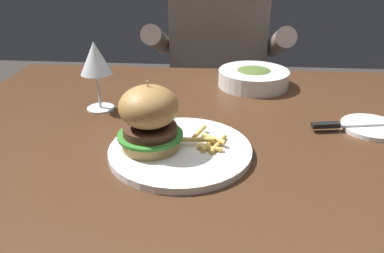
{
  "coord_description": "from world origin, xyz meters",
  "views": [
    {
      "loc": [
        -0.02,
        -0.73,
        1.1
      ],
      "look_at": [
        -0.08,
        -0.08,
        0.78
      ],
      "focal_mm": 35.0,
      "sensor_mm": 36.0,
      "label": 1
    }
  ],
  "objects": [
    {
      "name": "soup_bowl",
      "position": [
        0.07,
        0.29,
        0.77
      ],
      "size": [
        0.2,
        0.2,
        0.05
      ],
      "color": "white",
      "rests_on": "dining_table"
    },
    {
      "name": "diner_person",
      "position": [
        -0.04,
        0.73,
        0.56
      ],
      "size": [
        0.51,
        0.36,
        1.18
      ],
      "color": "#282833",
      "rests_on": "ground"
    },
    {
      "name": "bread_plate",
      "position": [
        0.31,
        0.03,
        0.74
      ],
      "size": [
        0.13,
        0.13,
        0.01
      ],
      "primitive_type": "cylinder",
      "color": "white",
      "rests_on": "dining_table"
    },
    {
      "name": "dining_table",
      "position": [
        0.0,
        0.0,
        0.66
      ],
      "size": [
        1.33,
        0.9,
        0.74
      ],
      "color": "#472B19",
      "rests_on": "ground"
    },
    {
      "name": "wine_glass",
      "position": [
        -0.32,
        0.09,
        0.86
      ],
      "size": [
        0.07,
        0.07,
        0.17
      ],
      "color": "silver",
      "rests_on": "dining_table"
    },
    {
      "name": "table_knife",
      "position": [
        0.26,
        0.02,
        0.75
      ],
      "size": [
        0.21,
        0.05,
        0.01
      ],
      "color": "silver",
      "rests_on": "bread_plate"
    },
    {
      "name": "fries_pile",
      "position": [
        -0.04,
        -0.1,
        0.76
      ],
      "size": [
        0.09,
        0.1,
        0.02
      ],
      "color": "gold",
      "rests_on": "main_plate"
    },
    {
      "name": "main_plate",
      "position": [
        -0.1,
        -0.11,
        0.75
      ],
      "size": [
        0.27,
        0.27,
        0.01
      ],
      "primitive_type": "cylinder",
      "color": "white",
      "rests_on": "dining_table"
    },
    {
      "name": "burger_sandwich",
      "position": [
        -0.15,
        -0.11,
        0.81
      ],
      "size": [
        0.12,
        0.12,
        0.13
      ],
      "color": "tan",
      "rests_on": "main_plate"
    }
  ]
}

